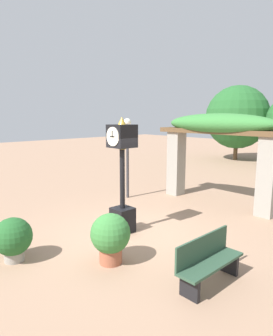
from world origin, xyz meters
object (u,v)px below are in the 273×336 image
object	(u,v)px
potted_plant_near_right	(110,236)
lamp_post	(127,146)
potted_plant_near_left	(13,238)
park_bench	(208,261)
pedestal_clock	(122,174)

from	to	relation	value
potted_plant_near_right	lamp_post	distance (m)	5.28
potted_plant_near_right	potted_plant_near_left	bearing A→B (deg)	-135.12
lamp_post	park_bench	bearing A→B (deg)	-27.15
lamp_post	potted_plant_near_right	bearing A→B (deg)	-45.08
park_bench	pedestal_clock	bearing A→B (deg)	81.07
lamp_post	potted_plant_near_left	bearing A→B (deg)	-67.13
potted_plant_near_right	park_bench	world-z (taller)	potted_plant_near_right
potted_plant_near_right	lamp_post	size ratio (longest dim) A/B	0.36
pedestal_clock	potted_plant_near_right	size ratio (longest dim) A/B	2.84
pedestal_clock	potted_plant_near_left	bearing A→B (deg)	-96.66
pedestal_clock	potted_plant_near_left	distance (m)	2.95
potted_plant_near_left	park_bench	world-z (taller)	potted_plant_near_left
pedestal_clock	potted_plant_near_right	bearing A→B (deg)	-48.50
potted_plant_near_left	lamp_post	world-z (taller)	lamp_post
pedestal_clock	park_bench	bearing A→B (deg)	-8.93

